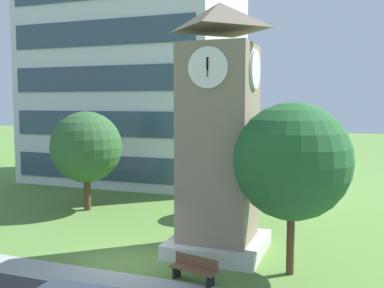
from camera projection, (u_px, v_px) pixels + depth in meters
name	position (u px, v px, depth m)	size (l,w,h in m)	color
ground_plane	(124.00, 263.00, 17.40)	(160.00, 160.00, 0.00)	#567F38
kerb_strip	(101.00, 279.00, 15.80)	(120.00, 1.60, 0.01)	#9E9E99
office_building	(139.00, 44.00, 36.55)	(15.70, 12.25, 22.40)	silver
clock_tower	(219.00, 143.00, 18.31)	(3.87, 3.87, 10.37)	gray
park_bench	(194.00, 269.00, 15.56)	(1.86, 0.91, 0.88)	brown
tree_by_building	(86.00, 147.00, 25.57)	(4.15, 4.15, 5.82)	#513823
tree_near_tower	(250.00, 158.00, 24.62)	(3.33, 3.33, 4.91)	#513823
tree_streetside	(292.00, 161.00, 15.88)	(4.29, 4.29, 6.36)	#513823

